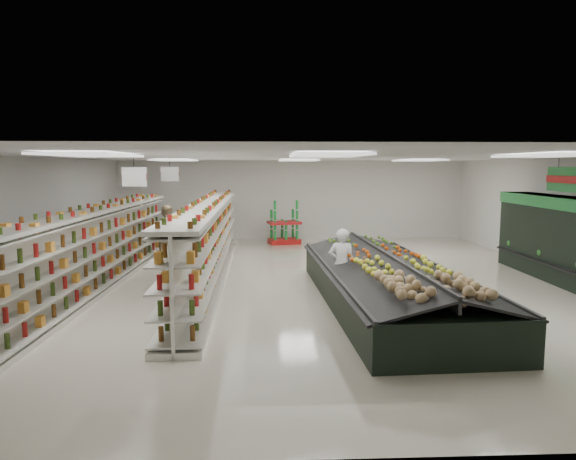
{
  "coord_description": "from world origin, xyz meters",
  "views": [
    {
      "loc": [
        -1.07,
        -12.87,
        2.97
      ],
      "look_at": [
        -0.47,
        0.73,
        1.27
      ],
      "focal_mm": 32.0,
      "sensor_mm": 36.0,
      "label": 1
    }
  ],
  "objects_px": {
    "produce_island": "(387,281)",
    "soda_endcap": "(284,224)",
    "gondola_center": "(209,245)",
    "shopper_background": "(168,232)",
    "gondola_left": "(96,252)",
    "shopper_main": "(342,264)"
  },
  "relations": [
    {
      "from": "produce_island",
      "to": "soda_endcap",
      "type": "bearing_deg",
      "value": 102.09
    },
    {
      "from": "gondola_center",
      "to": "soda_endcap",
      "type": "distance_m",
      "value": 6.56
    },
    {
      "from": "soda_endcap",
      "to": "shopper_background",
      "type": "xyz_separation_m",
      "value": [
        -3.84,
        -3.04,
        0.12
      ]
    },
    {
      "from": "gondola_left",
      "to": "shopper_background",
      "type": "height_order",
      "value": "gondola_left"
    },
    {
      "from": "produce_island",
      "to": "soda_endcap",
      "type": "distance_m",
      "value": 9.08
    },
    {
      "from": "gondola_left",
      "to": "soda_endcap",
      "type": "relative_size",
      "value": 7.34
    },
    {
      "from": "gondola_left",
      "to": "produce_island",
      "type": "xyz_separation_m",
      "value": [
        6.73,
        -1.78,
        -0.39
      ]
    },
    {
      "from": "gondola_left",
      "to": "produce_island",
      "type": "distance_m",
      "value": 6.97
    },
    {
      "from": "produce_island",
      "to": "gondola_left",
      "type": "bearing_deg",
      "value": 165.16
    },
    {
      "from": "gondola_left",
      "to": "shopper_main",
      "type": "distance_m",
      "value": 5.95
    },
    {
      "from": "produce_island",
      "to": "soda_endcap",
      "type": "height_order",
      "value": "soda_endcap"
    },
    {
      "from": "gondola_center",
      "to": "shopper_background",
      "type": "bearing_deg",
      "value": 116.68
    },
    {
      "from": "gondola_center",
      "to": "shopper_main",
      "type": "xyz_separation_m",
      "value": [
        3.19,
        -2.25,
        -0.12
      ]
    },
    {
      "from": "gondola_left",
      "to": "shopper_main",
      "type": "relative_size",
      "value": 7.0
    },
    {
      "from": "gondola_left",
      "to": "gondola_center",
      "type": "relative_size",
      "value": 0.97
    },
    {
      "from": "gondola_center",
      "to": "soda_endcap",
      "type": "relative_size",
      "value": 7.54
    },
    {
      "from": "shopper_main",
      "to": "gondola_center",
      "type": "bearing_deg",
      "value": -29.36
    },
    {
      "from": "gondola_left",
      "to": "gondola_center",
      "type": "distance_m",
      "value": 2.77
    },
    {
      "from": "gondola_center",
      "to": "produce_island",
      "type": "relative_size",
      "value": 1.52
    },
    {
      "from": "shopper_background",
      "to": "produce_island",
      "type": "bearing_deg",
      "value": -122.05
    },
    {
      "from": "gondola_left",
      "to": "soda_endcap",
      "type": "bearing_deg",
      "value": 57.06
    },
    {
      "from": "soda_endcap",
      "to": "gondola_center",
      "type": "bearing_deg",
      "value": -109.72
    }
  ]
}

